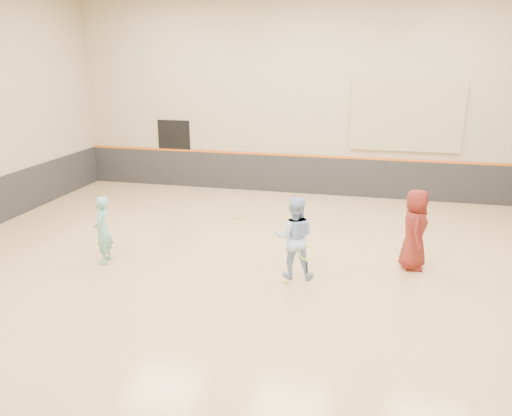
% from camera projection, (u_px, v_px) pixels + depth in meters
% --- Properties ---
extents(room, '(15.04, 12.04, 6.22)m').
position_uv_depth(room, '(270.00, 231.00, 10.13)').
color(room, tan).
rests_on(room, ground).
extents(wainscot_back, '(14.90, 0.04, 1.20)m').
position_uv_depth(wainscot_back, '(309.00, 175.00, 15.74)').
color(wainscot_back, '#232326').
rests_on(wainscot_back, floor).
extents(accent_stripe, '(14.90, 0.03, 0.06)m').
position_uv_depth(accent_stripe, '(309.00, 156.00, 15.55)').
color(accent_stripe, '#D85914').
rests_on(accent_stripe, wall_back).
extents(acoustic_panel, '(3.20, 0.08, 2.00)m').
position_uv_depth(acoustic_panel, '(406.00, 117.00, 14.55)').
color(acoustic_panel, tan).
rests_on(acoustic_panel, wall_back).
extents(doorway, '(1.10, 0.05, 2.20)m').
position_uv_depth(doorway, '(175.00, 153.00, 16.60)').
color(doorway, black).
rests_on(doorway, floor).
extents(girl, '(0.45, 0.59, 1.45)m').
position_uv_depth(girl, '(103.00, 230.00, 10.43)').
color(girl, '#65AFA8').
rests_on(girl, floor).
extents(instructor, '(0.86, 0.70, 1.64)m').
position_uv_depth(instructor, '(294.00, 237.00, 9.74)').
color(instructor, '#99B9EC').
rests_on(instructor, floor).
extents(young_man, '(0.53, 0.82, 1.68)m').
position_uv_depth(young_man, '(415.00, 229.00, 10.13)').
color(young_man, maroon).
rests_on(young_man, floor).
extents(held_racket, '(0.45, 0.45, 0.54)m').
position_uv_depth(held_racket, '(306.00, 253.00, 9.50)').
color(held_racket, '#ABDA2F').
rests_on(held_racket, instructor).
extents(spare_racket, '(0.65, 0.65, 0.12)m').
position_uv_depth(spare_racket, '(238.00, 218.00, 13.33)').
color(spare_racket, '#A1B828').
rests_on(spare_racket, floor).
extents(ball_under_racket, '(0.07, 0.07, 0.07)m').
position_uv_depth(ball_under_racket, '(285.00, 282.00, 9.63)').
color(ball_under_racket, '#C6E635').
rests_on(ball_under_racket, floor).
extents(ball_in_hand, '(0.07, 0.07, 0.07)m').
position_uv_depth(ball_in_hand, '(425.00, 221.00, 9.95)').
color(ball_in_hand, '#CCDC33').
rests_on(ball_in_hand, young_man).
extents(ball_beside_spare, '(0.07, 0.07, 0.07)m').
position_uv_depth(ball_beside_spare, '(299.00, 223.00, 13.02)').
color(ball_beside_spare, yellow).
rests_on(ball_beside_spare, floor).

